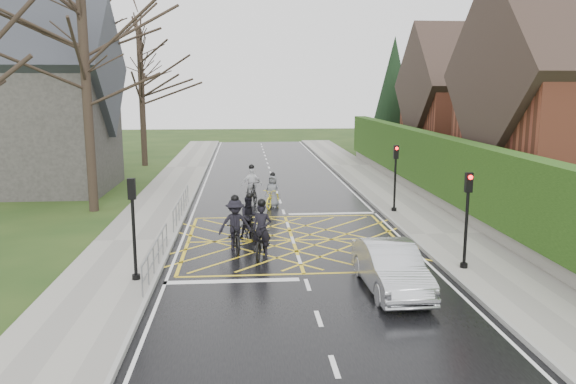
{
  "coord_description": "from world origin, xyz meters",
  "views": [
    {
      "loc": [
        -1.84,
        -20.82,
        5.78
      ],
      "look_at": [
        0.07,
        3.21,
        1.3
      ],
      "focal_mm": 35.0,
      "sensor_mm": 36.0,
      "label": 1
    }
  ],
  "objects": [
    {
      "name": "car",
      "position": [
        2.35,
        -5.6,
        0.69
      ],
      "size": [
        1.56,
        4.2,
        1.37
      ],
      "primitive_type": "imported",
      "rotation": [
        0.0,
        0.0,
        0.03
      ],
      "color": "#B7B9BF",
      "rests_on": "ground"
    },
    {
      "name": "road",
      "position": [
        0.0,
        0.0,
        0.01
      ],
      "size": [
        9.0,
        80.0,
        0.01
      ],
      "primitive_type": "cube",
      "color": "black",
      "rests_on": "ground"
    },
    {
      "name": "traffic_light_se",
      "position": [
        5.1,
        -4.2,
        1.66
      ],
      "size": [
        0.24,
        0.31,
        3.21
      ],
      "rotation": [
        0.0,
        0.0,
        3.14
      ],
      "color": "black",
      "rests_on": "ground"
    },
    {
      "name": "railing_north",
      "position": [
        -4.65,
        4.0,
        0.79
      ],
      "size": [
        0.05,
        6.04,
        1.03
      ],
      "color": "slate",
      "rests_on": "ground"
    },
    {
      "name": "cyclist_lead",
      "position": [
        -0.45,
        6.13,
        0.6
      ],
      "size": [
        1.24,
        1.9,
        1.75
      ],
      "rotation": [
        0.0,
        0.0,
        -0.37
      ],
      "color": "yellow",
      "rests_on": "ground"
    },
    {
      "name": "hedge",
      "position": [
        7.75,
        6.0,
        2.1
      ],
      "size": [
        0.9,
        38.0,
        2.8
      ],
      "primitive_type": "cube",
      "color": "#17370F",
      "rests_on": "stone_wall"
    },
    {
      "name": "cyclist_front",
      "position": [
        -1.45,
        7.43,
        0.72
      ],
      "size": [
        1.13,
        2.04,
        1.96
      ],
      "rotation": [
        0.0,
        0.0,
        0.23
      ],
      "color": "black",
      "rests_on": "ground"
    },
    {
      "name": "cyclist_mid",
      "position": [
        -2.18,
        -1.11,
        0.74
      ],
      "size": [
        1.29,
        2.17,
        2.03
      ],
      "rotation": [
        0.0,
        0.0,
        0.14
      ],
      "color": "black",
      "rests_on": "ground"
    },
    {
      "name": "sidewalk_right",
      "position": [
        6.0,
        0.0,
        0.07
      ],
      "size": [
        3.0,
        80.0,
        0.15
      ],
      "primitive_type": "cube",
      "color": "gray",
      "rests_on": "ground"
    },
    {
      "name": "church",
      "position": [
        -13.54,
        12.0,
        4.93
      ],
      "size": [
        8.8,
        7.8,
        11.0
      ],
      "color": "#2D2B28",
      "rests_on": "ground"
    },
    {
      "name": "traffic_light_sw",
      "position": [
        -5.1,
        -4.5,
        1.66
      ],
      "size": [
        0.24,
        0.31,
        3.21
      ],
      "color": "black",
      "rests_on": "ground"
    },
    {
      "name": "house_far",
      "position": [
        14.75,
        18.0,
        4.36
      ],
      "size": [
        9.8,
        8.8,
        10.3
      ],
      "color": "brown",
      "rests_on": "ground"
    },
    {
      "name": "sidewalk_left",
      "position": [
        -6.0,
        0.0,
        0.07
      ],
      "size": [
        3.0,
        80.0,
        0.15
      ],
      "primitive_type": "cube",
      "color": "gray",
      "rests_on": "ground"
    },
    {
      "name": "cyclist_rear",
      "position": [
        -1.25,
        -1.92,
        0.66
      ],
      "size": [
        1.11,
        2.18,
        2.02
      ],
      "rotation": [
        0.0,
        0.0,
        -0.19
      ],
      "color": "black",
      "rests_on": "ground"
    },
    {
      "name": "traffic_light_ne",
      "position": [
        5.1,
        4.2,
        1.66
      ],
      "size": [
        0.24,
        0.31,
        3.21
      ],
      "rotation": [
        0.0,
        0.0,
        3.14
      ],
      "color": "black",
      "rests_on": "ground"
    },
    {
      "name": "tree_far",
      "position": [
        -9.3,
        22.0,
        7.19
      ],
      "size": [
        8.4,
        8.4,
        10.4
      ],
      "color": "black",
      "rests_on": "ground"
    },
    {
      "name": "tree_near",
      "position": [
        -9.0,
        6.0,
        7.91
      ],
      "size": [
        9.24,
        9.24,
        11.44
      ],
      "color": "black",
      "rests_on": "ground"
    },
    {
      "name": "railing_south",
      "position": [
        -4.65,
        -3.5,
        0.78
      ],
      "size": [
        0.05,
        5.04,
        1.03
      ],
      "color": "slate",
      "rests_on": "ground"
    },
    {
      "name": "conifer",
      "position": [
        10.75,
        26.0,
        4.99
      ],
      "size": [
        4.6,
        4.6,
        10.0
      ],
      "color": "black",
      "rests_on": "ground"
    },
    {
      "name": "ground",
      "position": [
        0.0,
        0.0,
        0.0
      ],
      "size": [
        120.0,
        120.0,
        0.0
      ],
      "primitive_type": "plane",
      "color": "#1A3210",
      "rests_on": "ground"
    },
    {
      "name": "stone_wall",
      "position": [
        7.75,
        6.0,
        0.35
      ],
      "size": [
        0.5,
        38.0,
        0.7
      ],
      "primitive_type": "cube",
      "color": "slate",
      "rests_on": "ground"
    },
    {
      "name": "cyclist_back",
      "position": [
        -1.65,
        0.51,
        0.68
      ],
      "size": [
        0.92,
        1.86,
        1.79
      ],
      "rotation": [
        0.0,
        0.0,
        0.23
      ],
      "color": "black",
      "rests_on": "ground"
    },
    {
      "name": "tree_mid",
      "position": [
        -10.0,
        14.0,
        8.63
      ],
      "size": [
        10.08,
        10.08,
        12.48
      ],
      "color": "black",
      "rests_on": "ground"
    }
  ]
}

